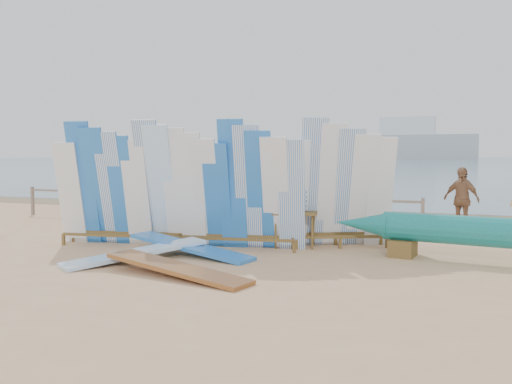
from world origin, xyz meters
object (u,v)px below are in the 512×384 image
at_px(beachgoer_8, 311,193).
at_px(beachgoer_1, 101,186).
at_px(main_surfboard_rack, 176,191).
at_px(beachgoer_3, 168,184).
at_px(beachgoer_9, 355,192).
at_px(beachgoer_extra_1, 86,182).
at_px(beach_chair_left, 240,213).
at_px(vendor_table, 295,228).
at_px(stroller, 238,208).
at_px(beachgoer_10, 461,199).
at_px(flat_board_c, 177,277).
at_px(beachgoer_4, 242,188).
at_px(beachgoer_6, 267,187).
at_px(beachgoer_7, 334,191).
at_px(flat_board_b, 136,261).
at_px(outrigger_canoe, 496,235).
at_px(flat_board_d, 191,256).
at_px(beachgoer_5, 281,187).
at_px(side_surfboard_rack, 338,190).
at_px(beachgoer_11, 110,185).
at_px(beach_chair_right, 274,213).

relative_size(beachgoer_8, beachgoer_1, 1.07).
distance_m(main_surfboard_rack, beachgoer_3, 7.01).
height_order(main_surfboard_rack, beachgoer_9, main_surfboard_rack).
bearing_deg(beachgoer_8, beachgoer_extra_1, -3.04).
bearing_deg(beach_chair_left, vendor_table, -60.04).
xyz_separation_m(beach_chair_left, stroller, (0.17, -0.49, 0.19)).
bearing_deg(beachgoer_extra_1, beach_chair_left, 128.49).
relative_size(vendor_table, beachgoer_10, 0.75).
xyz_separation_m(flat_board_c, beachgoer_4, (-2.08, 7.71, 0.91)).
bearing_deg(vendor_table, beachgoer_6, 104.15).
height_order(beachgoer_3, beachgoer_7, beachgoer_3).
xyz_separation_m(flat_board_b, beachgoer_10, (5.53, 6.14, 0.82)).
distance_m(outrigger_canoe, beachgoer_7, 6.33).
bearing_deg(flat_board_d, flat_board_b, 150.06).
height_order(flat_board_d, beachgoer_1, beachgoer_1).
relative_size(flat_board_b, beachgoer_5, 1.58).
height_order(outrigger_canoe, beachgoer_extra_1, beachgoer_extra_1).
height_order(beachgoer_10, beachgoer_7, beachgoer_7).
xyz_separation_m(beachgoer_3, beachgoer_4, (2.99, -0.64, -0.01)).
height_order(main_surfboard_rack, beachgoer_6, main_surfboard_rack).
bearing_deg(flat_board_c, stroller, 27.85).
bearing_deg(flat_board_b, beachgoer_6, 123.49).
bearing_deg(beachgoer_1, flat_board_d, 165.08).
bearing_deg(beachgoer_10, side_surfboard_rack, -95.68).
height_order(beachgoer_10, beachgoer_1, beachgoer_1).
height_order(beachgoer_6, beachgoer_extra_1, beachgoer_6).
bearing_deg(main_surfboard_rack, stroller, 84.41).
height_order(main_surfboard_rack, vendor_table, main_surfboard_rack).
xyz_separation_m(outrigger_canoe, beachgoer_8, (-4.40, 3.76, 0.36)).
relative_size(beachgoer_8, beachgoer_7, 1.03).
xyz_separation_m(flat_board_d, flat_board_b, (-0.71, -0.80, 0.00)).
relative_size(main_surfboard_rack, beachgoer_6, 2.94).
relative_size(beachgoer_11, beachgoer_1, 0.98).
relative_size(beach_chair_right, beachgoer_4, 0.53).
relative_size(flat_board_c, beachgoer_extra_1, 1.52).
bearing_deg(stroller, flat_board_d, -95.39).
bearing_deg(beachgoer_11, vendor_table, 85.42).
height_order(flat_board_b, beach_chair_right, beach_chair_right).
bearing_deg(side_surfboard_rack, flat_board_d, -165.68).
relative_size(main_surfboard_rack, beachgoer_10, 3.30).
xyz_separation_m(side_surfboard_rack, beachgoer_7, (-1.03, 4.05, -0.33)).
distance_m(vendor_table, beachgoer_11, 10.41).
xyz_separation_m(flat_board_c, beach_chair_left, (-1.90, 7.06, 0.23)).
xyz_separation_m(main_surfboard_rack, beachgoer_extra_1, (-7.75, 6.81, -0.31)).
height_order(outrigger_canoe, beachgoer_3, beachgoer_3).
height_order(beach_chair_right, beachgoer_4, beachgoer_4).
bearing_deg(flat_board_c, side_surfboard_rack, -12.86).
distance_m(beach_chair_left, beachgoer_6, 1.42).
bearing_deg(beach_chair_left, beachgoer_7, 6.54).
xyz_separation_m(beachgoer_8, beachgoer_9, (0.80, 1.96, -0.08)).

